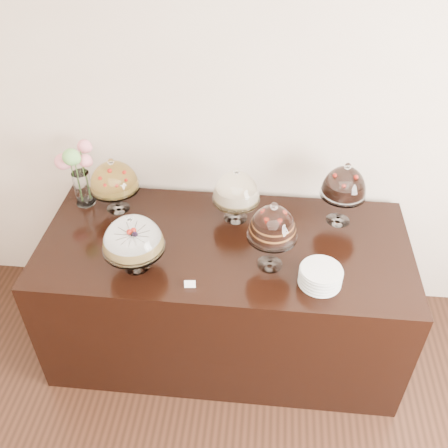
# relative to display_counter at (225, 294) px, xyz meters

# --- Properties ---
(wall_back) EXTENTS (5.00, 0.04, 3.00)m
(wall_back) POSITION_rel_display_counter_xyz_m (0.28, 0.55, 1.05)
(wall_back) COLOR beige
(wall_back) RESTS_ON ground
(display_counter) EXTENTS (2.20, 1.00, 0.90)m
(display_counter) POSITION_rel_display_counter_xyz_m (0.00, 0.00, 0.00)
(display_counter) COLOR black
(display_counter) RESTS_ON ground
(cake_stand_sugar_sponge) EXTENTS (0.35, 0.35, 0.36)m
(cake_stand_sugar_sponge) POSITION_rel_display_counter_xyz_m (-0.47, -0.25, 0.67)
(cake_stand_sugar_sponge) COLOR white
(cake_stand_sugar_sponge) RESTS_ON display_counter
(cake_stand_choco_layer) EXTENTS (0.27, 0.27, 0.43)m
(cake_stand_choco_layer) POSITION_rel_display_counter_xyz_m (0.27, -0.16, 0.73)
(cake_stand_choco_layer) COLOR white
(cake_stand_choco_layer) RESTS_ON display_counter
(cake_stand_cheesecake) EXTENTS (0.30, 0.30, 0.37)m
(cake_stand_cheesecake) POSITION_rel_display_counter_xyz_m (0.05, 0.24, 0.67)
(cake_stand_cheesecake) COLOR white
(cake_stand_cheesecake) RESTS_ON display_counter
(cake_stand_dark_choco) EXTENTS (0.28, 0.28, 0.42)m
(cake_stand_dark_choco) POSITION_rel_display_counter_xyz_m (0.68, 0.28, 0.72)
(cake_stand_dark_choco) COLOR white
(cake_stand_dark_choco) RESTS_ON display_counter
(cake_stand_fruit_tart) EXTENTS (0.31, 0.31, 0.37)m
(cake_stand_fruit_tart) POSITION_rel_display_counter_xyz_m (-0.72, 0.26, 0.68)
(cake_stand_fruit_tart) COLOR white
(cake_stand_fruit_tart) RESTS_ON display_counter
(flower_vase) EXTENTS (0.24, 0.28, 0.43)m
(flower_vase) POSITION_rel_display_counter_xyz_m (-0.96, 0.31, 0.69)
(flower_vase) COLOR white
(flower_vase) RESTS_ON display_counter
(plate_stack) EXTENTS (0.23, 0.23, 0.10)m
(plate_stack) POSITION_rel_display_counter_xyz_m (0.54, -0.28, 0.50)
(plate_stack) COLOR silver
(plate_stack) RESTS_ON display_counter
(price_card_left) EXTENTS (0.06, 0.02, 0.04)m
(price_card_left) POSITION_rel_display_counter_xyz_m (-0.15, -0.38, 0.47)
(price_card_left) COLOR white
(price_card_left) RESTS_ON display_counter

